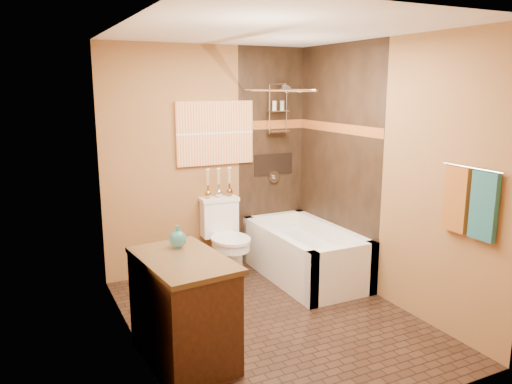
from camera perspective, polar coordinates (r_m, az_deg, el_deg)
floor at (r=4.65m, az=1.84°, el=-14.26°), size 3.00×3.00×0.00m
wall_left at (r=3.84m, az=-14.03°, el=-0.51°), size 0.02×3.00×2.50m
wall_right at (r=4.92m, az=14.38°, el=2.17°), size 0.02×3.00×2.50m
wall_back at (r=5.60m, az=-5.31°, el=3.65°), size 2.40×0.02×2.50m
wall_front at (r=3.05m, az=15.40°, el=-3.85°), size 2.40×0.02×2.50m
ceiling at (r=4.20m, az=2.08°, el=18.03°), size 3.00×3.00×0.00m
alcove_tile_back at (r=5.91m, az=1.78°, el=4.14°), size 0.85×0.01×2.50m
alcove_tile_right at (r=5.50m, az=9.22°, el=3.40°), size 0.01×1.50×2.50m
mosaic_band_back at (r=5.86m, az=1.85°, el=7.71°), size 0.85×0.01×0.10m
mosaic_band_right at (r=5.45m, az=9.27°, el=7.24°), size 0.01×1.50×0.10m
alcove_niche at (r=5.93m, az=2.02°, el=3.19°), size 0.50×0.01×0.25m
shower_fixtures at (r=5.78m, az=2.55°, el=8.10°), size 0.24×0.33×1.16m
curtain_rod at (r=5.02m, az=2.01°, el=11.56°), size 0.03×1.55×0.03m
towel_bar at (r=4.13m, az=23.45°, el=2.52°), size 0.02×0.55×0.02m
towel_teal at (r=4.10m, az=24.60°, el=-1.49°), size 0.05×0.22×0.52m
towel_rust at (r=4.26m, az=21.92°, el=-0.77°), size 0.05×0.22×0.52m
sunset_painting at (r=5.56m, az=-4.70°, el=6.72°), size 0.90×0.04×0.70m
vanity_mirror at (r=3.50m, az=-12.94°, el=2.51°), size 0.01×1.00×0.90m
bathtub at (r=5.54m, az=5.56°, el=-7.43°), size 0.80×1.50×0.55m
toilet at (r=5.53m, az=-3.45°, el=-5.19°), size 0.44×0.64×0.84m
vanity at (r=3.89m, az=-8.30°, el=-13.14°), size 0.66×0.99×0.82m
teal_bottle at (r=3.95m, az=-8.94°, el=-5.06°), size 0.15×0.15×0.21m
bud_vases at (r=5.56m, az=-4.28°, el=1.15°), size 0.33×0.07×0.32m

